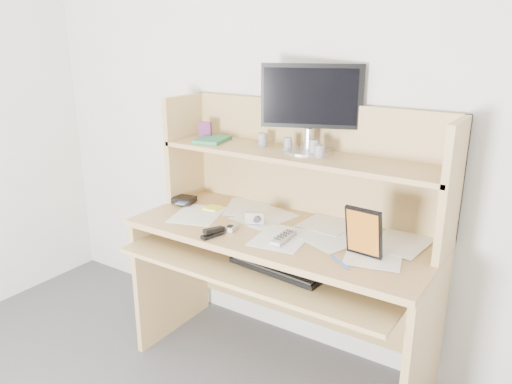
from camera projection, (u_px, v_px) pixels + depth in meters
The scene contains 19 objects.
back_wall at pixel (317, 112), 2.38m from camera, with size 3.60×0.04×2.50m, color silver.
desk at pixel (289, 236), 2.35m from camera, with size 1.40×0.70×1.30m.
paper_clutter at pixel (281, 230), 2.27m from camera, with size 1.32×0.54×0.01m, color white.
keyboard at pixel (279, 266), 2.11m from camera, with size 0.44×0.19×0.03m.
tv_remote at pixel (284, 237), 2.16m from camera, with size 0.05×0.17×0.02m, color #A8A8A3.
flip_phone at pixel (231, 227), 2.27m from camera, with size 0.04×0.08×0.02m, color silver.
stapler at pixel (213, 232), 2.19m from camera, with size 0.03×0.11×0.04m, color black.
wallet at pixel (184, 200), 2.63m from camera, with size 0.11×0.09×0.03m, color black.
sticky_note_pad at pixel (213, 208), 2.54m from camera, with size 0.08×0.08×0.01m, color yellow.
digital_camera at pixel (255, 218), 2.34m from camera, with size 0.09×0.03×0.05m, color silver.
game_case at pixel (364, 232), 1.96m from camera, with size 0.15×0.02×0.21m, color black.
blue_pen at pixel (340, 262), 1.94m from camera, with size 0.01×0.01×0.13m, color blue.
card_box at pixel (205, 130), 2.59m from camera, with size 0.06×0.02×0.09m, color maroon.
shelf_book at pixel (212, 140), 2.53m from camera, with size 0.14×0.19×0.02m, color #35855C.
chip_stack_a at pixel (263, 140), 2.43m from camera, with size 0.05×0.05×0.06m, color black.
chip_stack_b at pixel (288, 144), 2.34m from camera, with size 0.04×0.04×0.06m, color silver.
chip_stack_c at pixel (319, 152), 2.20m from camera, with size 0.05×0.05×0.06m, color black.
chip_stack_d at pixel (314, 148), 2.24m from camera, with size 0.04×0.04×0.07m, color white.
monitor at pixel (311, 106), 2.26m from camera, with size 0.44×0.25×0.40m.
Camera 1 is at (1.06, -0.35, 1.61)m, focal length 35.00 mm.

